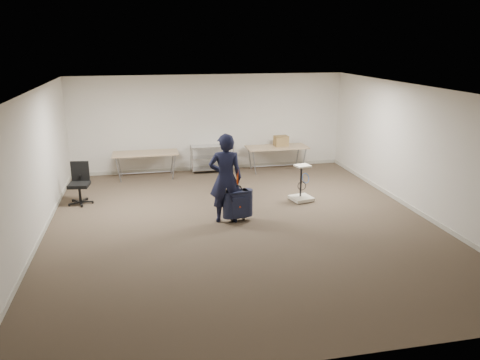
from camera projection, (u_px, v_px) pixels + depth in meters
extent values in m
plane|color=#433729|center=(242.00, 224.00, 9.88)|extent=(9.00, 9.00, 0.00)
plane|color=silver|center=(210.00, 123.00, 13.70)|extent=(8.00, 0.00, 8.00)
plane|color=silver|center=(325.00, 255.00, 5.25)|extent=(8.00, 0.00, 8.00)
plane|color=silver|center=(32.00, 170.00, 8.69)|extent=(0.00, 9.00, 9.00)
plane|color=silver|center=(420.00, 151.00, 10.26)|extent=(0.00, 9.00, 9.00)
plane|color=white|center=(242.00, 90.00, 9.08)|extent=(8.00, 8.00, 0.00)
cube|color=#B9B6A6|center=(211.00, 168.00, 14.07)|extent=(8.00, 0.02, 0.10)
cube|color=#B9B6A6|center=(41.00, 237.00, 9.08)|extent=(0.02, 9.00, 0.10)
cube|color=#B9B6A6|center=(413.00, 208.00, 10.64)|extent=(0.02, 9.00, 0.10)
cube|color=tan|center=(145.00, 153.00, 13.01)|extent=(1.80, 0.75, 0.03)
cylinder|color=gray|center=(147.00, 173.00, 13.17)|extent=(1.50, 0.02, 0.02)
cylinder|color=gray|center=(118.00, 170.00, 12.68)|extent=(0.13, 0.04, 0.69)
cylinder|color=gray|center=(174.00, 167.00, 12.98)|extent=(0.13, 0.04, 0.69)
cylinder|color=gray|center=(119.00, 165.00, 13.24)|extent=(0.13, 0.04, 0.69)
cylinder|color=gray|center=(172.00, 162.00, 13.54)|extent=(0.13, 0.04, 0.69)
cube|color=tan|center=(277.00, 147.00, 13.75)|extent=(1.80, 0.75, 0.03)
cylinder|color=gray|center=(276.00, 166.00, 13.91)|extent=(1.50, 0.02, 0.02)
cylinder|color=gray|center=(254.00, 163.00, 13.43)|extent=(0.13, 0.04, 0.69)
cylinder|color=gray|center=(304.00, 160.00, 13.72)|extent=(0.13, 0.04, 0.69)
cylinder|color=gray|center=(250.00, 158.00, 13.99)|extent=(0.13, 0.04, 0.69)
cylinder|color=gray|center=(297.00, 156.00, 14.28)|extent=(0.13, 0.04, 0.69)
cylinder|color=silver|center=(192.00, 162.00, 13.37)|extent=(0.02, 0.02, 0.80)
cylinder|color=silver|center=(233.00, 159.00, 13.61)|extent=(0.02, 0.02, 0.80)
cylinder|color=silver|center=(191.00, 158.00, 13.79)|extent=(0.02, 0.02, 0.80)
cylinder|color=silver|center=(231.00, 156.00, 14.03)|extent=(0.02, 0.02, 0.80)
cube|color=silver|center=(212.00, 168.00, 13.79)|extent=(1.20, 0.45, 0.02)
cube|color=silver|center=(212.00, 157.00, 13.69)|extent=(1.20, 0.45, 0.02)
cube|color=silver|center=(212.00, 146.00, 13.59)|extent=(1.20, 0.45, 0.01)
imported|color=black|center=(226.00, 178.00, 9.76)|extent=(0.75, 0.54, 1.91)
cube|color=black|center=(238.00, 204.00, 9.91)|extent=(0.45, 0.30, 0.58)
cube|color=black|center=(237.00, 217.00, 10.02)|extent=(0.40, 0.22, 0.03)
cylinder|color=black|center=(232.00, 220.00, 9.97)|extent=(0.04, 0.08, 0.08)
cylinder|color=black|center=(244.00, 219.00, 10.06)|extent=(0.04, 0.08, 0.08)
torus|color=black|center=(238.00, 189.00, 9.82)|extent=(0.18, 0.05, 0.18)
cube|color=#DE410B|center=(237.00, 179.00, 9.78)|extent=(0.04, 0.01, 0.44)
cylinder|color=black|center=(81.00, 202.00, 11.10)|extent=(0.60, 0.60, 0.09)
cylinder|color=black|center=(80.00, 194.00, 11.04)|extent=(0.06, 0.06, 0.40)
cube|color=black|center=(79.00, 185.00, 10.98)|extent=(0.51, 0.51, 0.08)
cube|color=black|center=(80.00, 171.00, 11.11)|extent=(0.42, 0.11, 0.48)
cube|color=beige|center=(301.00, 198.00, 11.31)|extent=(0.58, 0.58, 0.08)
cylinder|color=black|center=(296.00, 203.00, 11.11)|extent=(0.06, 0.06, 0.04)
cylinder|color=black|center=(301.00, 181.00, 11.24)|extent=(0.05, 0.05, 0.77)
cube|color=beige|center=(303.00, 166.00, 11.08)|extent=(0.39, 0.36, 0.04)
torus|color=blue|center=(305.00, 178.00, 11.10)|extent=(0.26, 0.15, 0.24)
cube|color=#976A46|center=(281.00, 141.00, 13.80)|extent=(0.41, 0.32, 0.30)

